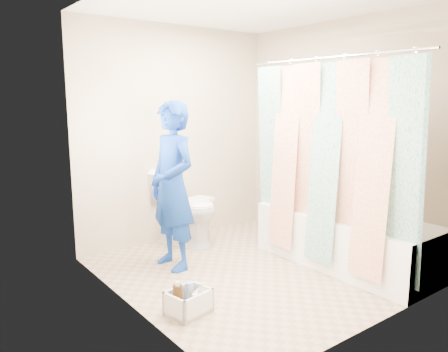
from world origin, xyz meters
TOP-DOWN VIEW (x-y plane):
  - floor at (0.00, 0.00)m, footprint 2.60×2.60m
  - ceiling at (0.00, 0.00)m, footprint 2.40×2.60m
  - wall_back at (0.00, 1.30)m, footprint 2.40×0.02m
  - wall_front at (0.00, -1.30)m, footprint 2.40×0.02m
  - wall_left at (-1.20, 0.00)m, footprint 0.02×2.60m
  - wall_right at (1.20, 0.00)m, footprint 0.02×2.60m
  - bathtub at (0.85, -0.43)m, footprint 0.70×1.75m
  - curtain_rod at (0.52, -0.43)m, footprint 0.02×1.90m
  - shower_curtain at (0.52, -0.43)m, footprint 0.06×1.75m
  - toilet at (-0.05, 1.08)m, footprint 0.70×0.92m
  - tank_lid at (-0.01, 0.95)m, footprint 0.56×0.37m
  - tank_internals at (-0.17, 1.28)m, footprint 0.20×0.10m
  - plumber at (-0.51, 0.53)m, footprint 0.41×0.60m
  - cleaning_caddy at (-0.90, -0.35)m, footprint 0.34×0.30m

SIDE VIEW (x-z plane):
  - floor at x=0.00m, z-range 0.00..0.00m
  - cleaning_caddy at x=-0.90m, z-range -0.03..0.20m
  - bathtub at x=0.85m, z-range 0.02..0.52m
  - toilet at x=-0.05m, z-range 0.00..0.83m
  - tank_lid at x=-0.01m, z-range 0.47..0.51m
  - plumber at x=-0.51m, z-range 0.00..1.59m
  - tank_internals at x=-0.17m, z-range 0.69..0.96m
  - shower_curtain at x=0.52m, z-range 0.12..1.92m
  - wall_back at x=0.00m, z-range 0.00..2.40m
  - wall_front at x=0.00m, z-range 0.00..2.40m
  - wall_left at x=-1.20m, z-range 0.00..2.40m
  - wall_right at x=1.20m, z-range 0.00..2.40m
  - curtain_rod at x=0.52m, z-range 1.94..1.96m
  - ceiling at x=0.00m, z-range 2.39..2.41m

